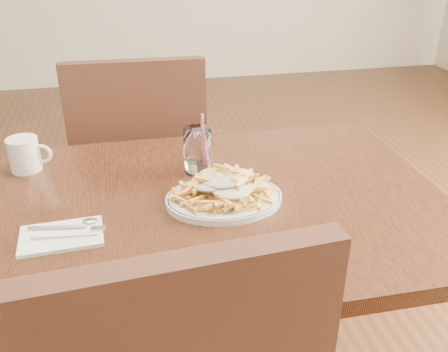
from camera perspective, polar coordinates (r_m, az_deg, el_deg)
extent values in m
cube|color=black|center=(1.21, -2.90, -3.70)|extent=(1.20, 0.80, 0.04)
cylinder|color=black|center=(1.74, -23.01, -10.03)|extent=(0.05, 0.05, 0.71)
cylinder|color=black|center=(1.84, 12.85, -6.23)|extent=(0.05, 0.05, 0.71)
cube|color=black|center=(1.96, -9.27, -0.17)|extent=(0.46, 0.46, 0.04)
cube|color=black|center=(1.66, -9.76, 4.74)|extent=(0.45, 0.06, 0.49)
cylinder|color=black|center=(2.25, -4.08, -2.94)|extent=(0.04, 0.04, 0.44)
cylinder|color=black|center=(2.25, -13.82, -3.71)|extent=(0.04, 0.04, 0.44)
cylinder|color=black|center=(1.93, -2.83, -8.64)|extent=(0.04, 0.04, 0.44)
cylinder|color=black|center=(1.93, -14.31, -9.54)|extent=(0.04, 0.04, 0.44)
torus|color=black|center=(1.18, 0.00, -2.41)|extent=(0.30, 0.30, 0.01)
ellipsoid|color=beige|center=(1.16, 0.00, -0.14)|extent=(0.17, 0.14, 0.03)
cube|color=white|center=(1.12, -18.08, -6.54)|extent=(0.18, 0.12, 0.01)
cylinder|color=white|center=(1.31, -3.01, 2.95)|extent=(0.07, 0.07, 0.12)
cylinder|color=white|center=(1.33, -2.97, 1.31)|extent=(0.07, 0.07, 0.03)
cylinder|color=#FB5F8C|center=(1.31, -2.57, 4.10)|extent=(0.01, 0.04, 0.16)
cylinder|color=white|center=(1.42, -21.87, 2.31)|extent=(0.08, 0.08, 0.09)
torus|color=white|center=(1.41, -20.12, 2.37)|extent=(0.06, 0.02, 0.06)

